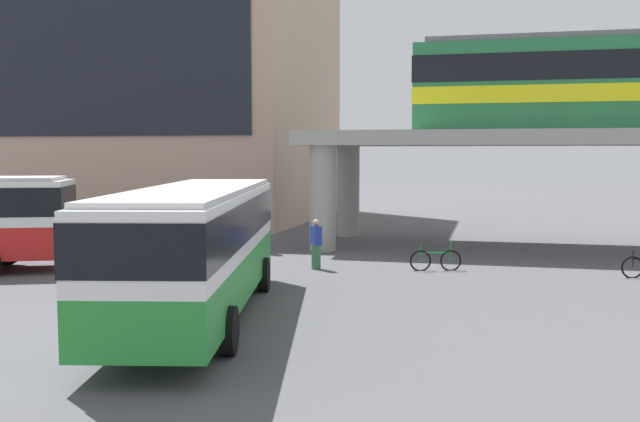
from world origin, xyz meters
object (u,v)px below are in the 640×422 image
object	(u,v)px
bicycle_green	(436,260)
pedestrian_near_building	(316,246)
station_building	(139,71)
bus_main	(197,238)
pedestrian_at_kerb	(267,234)

from	to	relation	value
bicycle_green	pedestrian_near_building	bearing A→B (deg)	-171.08
station_building	pedestrian_near_building	xyz separation A→B (m)	(15.61, -17.35, -8.21)
bus_main	pedestrian_near_building	xyz separation A→B (m)	(1.01, 7.98, -1.17)
pedestrian_near_building	station_building	bearing A→B (deg)	131.99
station_building	bus_main	size ratio (longest dim) A/B	1.96
station_building	pedestrian_near_building	world-z (taller)	station_building
pedestrian_near_building	bus_main	bearing A→B (deg)	-97.19
bicycle_green	pedestrian_near_building	world-z (taller)	pedestrian_near_building
bicycle_green	station_building	bearing A→B (deg)	139.67
bicycle_green	pedestrian_at_kerb	distance (m)	7.42
bicycle_green	bus_main	bearing A→B (deg)	-120.51
bicycle_green	pedestrian_at_kerb	size ratio (longest dim) A/B	1.05
station_building	pedestrian_near_building	distance (m)	24.74
bus_main	pedestrian_near_building	distance (m)	8.12
bicycle_green	pedestrian_near_building	distance (m)	4.15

